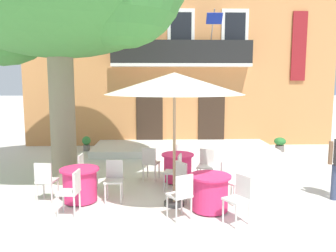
# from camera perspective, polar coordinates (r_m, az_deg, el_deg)

# --- Properties ---
(ground_plane) EXTENTS (120.00, 120.00, 0.00)m
(ground_plane) POSITION_cam_1_polar(r_m,az_deg,el_deg) (9.36, 8.11, -9.00)
(ground_plane) COLOR silver
(building_facade) EXTENTS (13.00, 5.09, 7.50)m
(building_facade) POSITION_cam_1_polar(r_m,az_deg,el_deg) (15.90, 1.71, 11.45)
(building_facade) COLOR #CC844C
(building_facade) RESTS_ON ground
(entrance_step_platform) EXTENTS (6.78, 2.51, 0.25)m
(entrance_step_platform) POSITION_cam_1_polar(r_m,az_deg,el_deg) (12.87, 2.52, -3.82)
(entrance_step_platform) COLOR silver
(entrance_step_platform) RESTS_ON ground
(cafe_table_near_tree) EXTENTS (0.86, 0.86, 0.76)m
(cafe_table_near_tree) POSITION_cam_1_polar(r_m,az_deg,el_deg) (8.92, 1.67, -7.14)
(cafe_table_near_tree) COLOR #E52D66
(cafe_table_near_tree) RESTS_ON ground
(cafe_chair_near_tree_0) EXTENTS (0.51, 0.51, 0.91)m
(cafe_chair_near_tree_0) POSITION_cam_1_polar(r_m,az_deg,el_deg) (8.78, 6.55, -6.50)
(cafe_chair_near_tree_0) COLOR silver
(cafe_chair_near_tree_0) RESTS_ON ground
(cafe_chair_near_tree_1) EXTENTS (0.50, 0.50, 0.91)m
(cafe_chair_near_tree_1) POSITION_cam_1_polar(r_m,az_deg,el_deg) (9.61, 2.35, -5.23)
(cafe_chair_near_tree_1) COLOR silver
(cafe_chair_near_tree_1) RESTS_ON ground
(cafe_chair_near_tree_2) EXTENTS (0.51, 0.51, 0.91)m
(cafe_chair_near_tree_2) POSITION_cam_1_polar(r_m,az_deg,el_deg) (9.03, -3.07, -6.06)
(cafe_chair_near_tree_2) COLOR silver
(cafe_chair_near_tree_2) RESTS_ON ground
(cafe_chair_near_tree_3) EXTENTS (0.48, 0.48, 0.91)m
(cafe_chair_near_tree_3) POSITION_cam_1_polar(r_m,az_deg,el_deg) (8.16, 1.30, -7.54)
(cafe_chair_near_tree_3) COLOR silver
(cafe_chair_near_tree_3) RESTS_ON ground
(cafe_table_middle) EXTENTS (0.86, 0.86, 0.76)m
(cafe_table_middle) POSITION_cam_1_polar(r_m,az_deg,el_deg) (7.73, -14.89, -9.71)
(cafe_table_middle) COLOR #E52D66
(cafe_table_middle) RESTS_ON ground
(cafe_chair_middle_0) EXTENTS (0.40, 0.40, 0.91)m
(cafe_chair_middle_0) POSITION_cam_1_polar(r_m,az_deg,el_deg) (7.63, -9.24, -8.71)
(cafe_chair_middle_0) COLOR silver
(cafe_chair_middle_0) RESTS_ON ground
(cafe_chair_middle_1) EXTENTS (0.42, 0.42, 0.91)m
(cafe_chair_middle_1) POSITION_cam_1_polar(r_m,az_deg,el_deg) (8.40, -14.03, -7.31)
(cafe_chair_middle_1) COLOR silver
(cafe_chair_middle_1) RESTS_ON ground
(cafe_chair_middle_2) EXTENTS (0.44, 0.44, 0.91)m
(cafe_chair_middle_2) POSITION_cam_1_polar(r_m,az_deg,el_deg) (7.90, -20.31, -8.51)
(cafe_chair_middle_2) COLOR silver
(cafe_chair_middle_2) RESTS_ON ground
(cafe_chair_middle_3) EXTENTS (0.43, 0.43, 0.91)m
(cafe_chair_middle_3) POSITION_cam_1_polar(r_m,az_deg,el_deg) (6.98, -16.19, -10.43)
(cafe_chair_middle_3) COLOR silver
(cafe_chair_middle_3) RESTS_ON ground
(cafe_table_front) EXTENTS (0.86, 0.86, 0.76)m
(cafe_table_front) POSITION_cam_1_polar(r_m,az_deg,el_deg) (7.02, 7.22, -11.27)
(cafe_table_front) COLOR #E52D66
(cafe_table_front) RESTS_ON ground
(cafe_chair_front_0) EXTENTS (0.54, 0.54, 0.91)m
(cafe_chair_front_0) POSITION_cam_1_polar(r_m,az_deg,el_deg) (6.51, 2.30, -11.47)
(cafe_chair_front_0) COLOR silver
(cafe_chair_front_0) RESTS_ON ground
(cafe_chair_front_1) EXTENTS (0.55, 0.55, 0.91)m
(cafe_chair_front_1) POSITION_cam_1_polar(r_m,az_deg,el_deg) (6.51, 12.16, -11.63)
(cafe_chair_front_1) COLOR silver
(cafe_chair_front_1) RESTS_ON ground
(cafe_chair_front_2) EXTENTS (0.56, 0.56, 0.91)m
(cafe_chair_front_2) POSITION_cam_1_polar(r_m,az_deg,el_deg) (7.57, 10.64, -8.85)
(cafe_chair_front_2) COLOR silver
(cafe_chair_front_2) RESTS_ON ground
(cafe_chair_front_3) EXTENTS (0.55, 0.55, 0.91)m
(cafe_chair_front_3) POSITION_cam_1_polar(r_m,az_deg,el_deg) (7.48, 2.92, -8.93)
(cafe_chair_front_3) COLOR silver
(cafe_chair_front_3) RESTS_ON ground
(cafe_umbrella) EXTENTS (2.90, 2.90, 2.85)m
(cafe_umbrella) POSITION_cam_1_polar(r_m,az_deg,el_deg) (6.91, 1.11, 7.22)
(cafe_umbrella) COLOR #997A56
(cafe_umbrella) RESTS_ON ground
(ground_planter_left) EXTENTS (0.33, 0.33, 0.57)m
(ground_planter_left) POSITION_cam_1_polar(r_m,az_deg,el_deg) (13.32, -13.84, -2.80)
(ground_planter_left) COLOR slate
(ground_planter_left) RESTS_ON ground
(ground_planter_right) EXTENTS (0.44, 0.44, 0.55)m
(ground_planter_right) POSITION_cam_1_polar(r_m,az_deg,el_deg) (13.48, 18.67, -2.89)
(ground_planter_right) COLOR slate
(ground_planter_right) RESTS_ON ground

